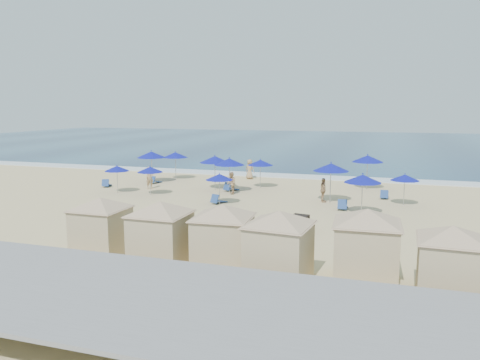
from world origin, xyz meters
name	(u,v)px	position (x,y,z in m)	size (l,w,h in m)	color
ground	(237,213)	(0.00, 0.00, 0.00)	(160.00, 160.00, 0.00)	beige
ocean	(338,144)	(0.00, 55.00, 0.03)	(160.00, 80.00, 0.06)	navy
surf_line	(291,176)	(0.00, 15.50, 0.04)	(160.00, 2.50, 0.08)	white
seawall	(105,284)	(0.00, -13.50, 0.65)	(160.00, 6.10, 1.22)	gray
trash_bin	(300,223)	(4.26, -2.82, 0.40)	(0.80, 0.80, 0.80)	black
cabana_0	(101,219)	(-3.08, -9.15, 1.55)	(4.33, 4.33, 2.71)	#C6B188
cabana_1	(161,225)	(-0.09, -9.50, 1.61)	(4.49, 4.49, 2.82)	#C6B188
cabana_2	(223,229)	(2.49, -9.34, 1.62)	(4.49, 4.49, 2.82)	#C6B188
cabana_3	(279,237)	(4.83, -9.90, 1.64)	(4.55, 4.55, 2.86)	#C6B188
cabana_4	(367,236)	(7.82, -9.02, 1.69)	(4.71, 4.71, 2.96)	#C6B188
cabana_5	(452,253)	(10.51, -9.83, 1.57)	(4.37, 4.37, 2.74)	#C6B188
umbrella_0	(151,155)	(-10.29, 8.58, 2.34)	(2.37, 2.37, 2.70)	#A5A8AD
umbrella_1	(117,168)	(-10.48, 3.71, 1.79)	(1.81, 1.81, 2.06)	#A5A8AD
umbrella_2	(175,155)	(-9.22, 10.89, 2.13)	(2.16, 2.16, 2.45)	#A5A8AD
umbrella_3	(150,169)	(-7.73, 3.64, 1.83)	(1.86, 1.86, 2.11)	#A5A8AD
umbrella_4	(215,159)	(-4.12, 7.10, 2.32)	(2.35, 2.35, 2.67)	#A5A8AD
umbrella_5	(229,162)	(-2.72, 6.38, 2.27)	(2.30, 2.30, 2.61)	#A5A8AD
umbrella_6	(219,177)	(-1.89, 2.08, 1.79)	(1.82, 1.82, 2.07)	#A5A8AD
umbrella_7	(260,163)	(-1.05, 8.91, 1.98)	(2.00, 2.00, 2.28)	#A5A8AD
umbrella_8	(331,167)	(4.83, 4.91, 2.33)	(2.37, 2.37, 2.69)	#A5A8AD
umbrella_9	(368,159)	(6.87, 10.74, 2.35)	(2.38, 2.38, 2.71)	#A5A8AD
umbrella_10	(405,178)	(9.43, 5.39, 1.80)	(1.82, 1.82, 2.08)	#A5A8AD
umbrella_11	(363,179)	(7.03, 1.74, 2.15)	(2.18, 2.18, 2.48)	#A5A8AD
beach_chair_0	(106,184)	(-12.69, 5.57, 0.23)	(0.91, 1.31, 0.66)	navy
beach_chair_1	(155,181)	(-9.89, 8.28, 0.22)	(0.73, 1.24, 0.64)	navy
beach_chair_2	(230,188)	(-2.80, 6.83, 0.24)	(1.00, 1.40, 0.71)	navy
beach_chair_3	(218,200)	(-2.07, 2.23, 0.23)	(0.88, 1.31, 0.66)	navy
beach_chair_4	(343,206)	(5.85, 2.92, 0.24)	(0.59, 1.28, 0.69)	navy
beach_chair_5	(384,195)	(8.23, 7.29, 0.23)	(0.55, 1.20, 0.66)	navy
beachgoer_0	(150,178)	(-9.02, 5.90, 0.85)	(0.62, 0.41, 1.71)	tan
beachgoer_1	(231,183)	(-2.32, 5.65, 0.81)	(0.78, 0.61, 1.61)	tan
beachgoer_2	(323,190)	(4.38, 4.84, 0.81)	(0.95, 0.39, 1.61)	tan
beachgoer_3	(250,169)	(-3.13, 13.00, 0.87)	(0.85, 0.55, 1.73)	tan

